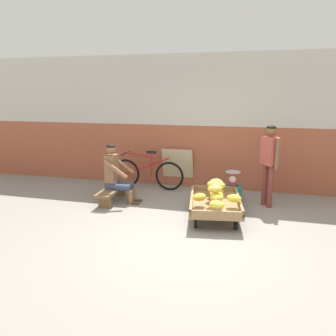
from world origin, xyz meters
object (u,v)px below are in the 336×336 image
object	(u,v)px
bicycle_near_left	(147,173)
customer_adult	(269,157)
plastic_crate	(232,193)
sign_board	(178,168)
banana_cart	(215,203)
vendor_seated	(116,174)
low_bench	(113,191)
weighing_scale	(233,178)

from	to	relation	value
bicycle_near_left	customer_adult	distance (m)	2.68
plastic_crate	sign_board	xyz separation A→B (m)	(-1.28, 0.74, 0.29)
banana_cart	vendor_seated	distance (m)	2.03
sign_board	customer_adult	distance (m)	2.20
low_bench	customer_adult	size ratio (longest dim) A/B	0.72
weighing_scale	bicycle_near_left	size ratio (longest dim) A/B	0.18
plastic_crate	weighing_scale	size ratio (longest dim) A/B	1.20
banana_cart	bicycle_near_left	xyz separation A→B (m)	(-1.68, 1.38, 0.11)
customer_adult	weighing_scale	bearing A→B (deg)	165.81
bicycle_near_left	customer_adult	world-z (taller)	customer_adult
vendor_seated	weighing_scale	world-z (taller)	vendor_seated
low_bench	customer_adult	world-z (taller)	customer_adult
bicycle_near_left	sign_board	distance (m)	0.72
low_bench	vendor_seated	world-z (taller)	vendor_seated
plastic_crate	low_bench	bearing A→B (deg)	-164.34
weighing_scale	sign_board	bearing A→B (deg)	150.05
weighing_scale	customer_adult	xyz separation A→B (m)	(0.66, -0.17, 0.50)
vendor_seated	bicycle_near_left	xyz separation A→B (m)	(0.30, 1.03, -0.21)
low_bench	bicycle_near_left	distance (m)	1.11
sign_board	vendor_seated	bearing A→B (deg)	-123.52
banana_cart	weighing_scale	xyz separation A→B (m)	(0.23, 0.99, 0.21)
low_bench	plastic_crate	xyz separation A→B (m)	(2.28, 0.64, -0.05)
low_bench	customer_adult	distance (m)	3.07
plastic_crate	sign_board	bearing A→B (deg)	150.09
banana_cart	plastic_crate	distance (m)	1.02
banana_cart	low_bench	xyz separation A→B (m)	(-2.06, 0.35, -0.04)
plastic_crate	vendor_seated	bearing A→B (deg)	-163.80
low_bench	customer_adult	bearing A→B (deg)	9.15
low_bench	plastic_crate	distance (m)	2.37
vendor_seated	bicycle_near_left	size ratio (longest dim) A/B	0.69
plastic_crate	bicycle_near_left	xyz separation A→B (m)	(-1.90, 0.39, 0.20)
low_bench	banana_cart	bearing A→B (deg)	-9.61
bicycle_near_left	banana_cart	bearing A→B (deg)	-39.40
plastic_crate	sign_board	size ratio (longest dim) A/B	0.41
banana_cart	sign_board	bearing A→B (deg)	121.49
low_bench	vendor_seated	xyz separation A→B (m)	(0.09, 0.00, 0.37)
banana_cart	customer_adult	xyz separation A→B (m)	(0.88, 0.82, 0.71)
sign_board	bicycle_near_left	bearing A→B (deg)	-150.28
vendor_seated	sign_board	distance (m)	1.66
vendor_seated	bicycle_near_left	world-z (taller)	vendor_seated
sign_board	customer_adult	size ratio (longest dim) A/B	0.57
weighing_scale	plastic_crate	bearing A→B (deg)	90.00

